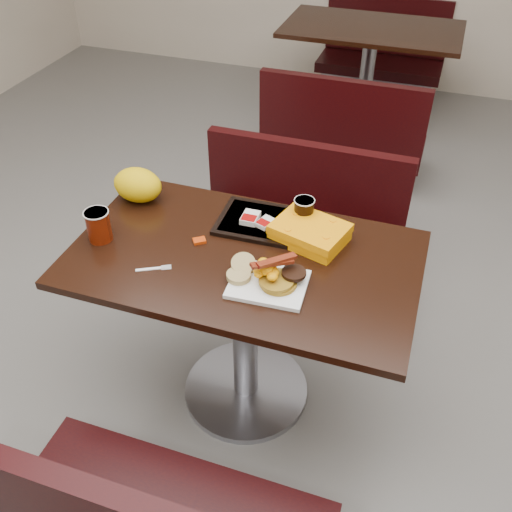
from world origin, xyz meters
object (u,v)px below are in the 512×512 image
(clamshell, at_px, (310,233))
(coffee_cup_far, at_px, (304,211))
(hashbrown_sleeve_left, at_px, (250,218))
(paper_bag, at_px, (138,185))
(bench_near_n, at_px, (294,231))
(table_near, at_px, (245,331))
(bench_far_n, at_px, (381,50))
(table_far, at_px, (366,80))
(pancake_stack, at_px, (279,281))
(fork, at_px, (148,269))
(bench_far_s, at_px, (346,124))
(hashbrown_sleeve_right, at_px, (265,223))
(knife, at_px, (293,289))
(bench_near_s, at_px, (167,497))
(coffee_cup_near, at_px, (99,226))
(platter, at_px, (268,284))
(tray, at_px, (265,223))

(clamshell, bearing_deg, coffee_cup_far, 135.79)
(hashbrown_sleeve_left, relative_size, paper_bag, 0.42)
(bench_near_n, distance_m, coffee_cup_far, 0.67)
(table_near, relative_size, bench_far_n, 1.20)
(bench_near_n, xyz_separation_m, table_far, (0.00, 1.90, 0.02))
(pancake_stack, height_order, fork, pancake_stack)
(bench_far_s, height_order, hashbrown_sleeve_right, hashbrown_sleeve_right)
(coffee_cup_far, distance_m, paper_bag, 0.65)
(knife, distance_m, hashbrown_sleeve_left, 0.39)
(clamshell, bearing_deg, bench_near_s, -86.81)
(bench_far_s, xyz_separation_m, clamshell, (0.19, -1.74, 0.42))
(coffee_cup_near, xyz_separation_m, coffee_cup_far, (0.66, 0.31, 0.01))
(clamshell, bearing_deg, pancake_stack, -80.65)
(table_far, height_order, coffee_cup_far, coffee_cup_far)
(coffee_cup_near, bearing_deg, clamshell, 18.16)
(fork, height_order, clamshell, clamshell)
(hashbrown_sleeve_right, distance_m, clamshell, 0.17)
(hashbrown_sleeve_left, distance_m, hashbrown_sleeve_right, 0.06)
(bench_far_s, height_order, platter, platter)
(platter, bearing_deg, tray, 106.36)
(bench_far_n, distance_m, paper_bag, 3.18)
(bench_far_n, bearing_deg, table_far, -90.00)
(pancake_stack, relative_size, fork, 1.00)
(bench_near_s, xyz_separation_m, coffee_cup_far, (0.15, 0.93, 0.45))
(table_far, xyz_separation_m, platter, (0.13, -2.72, 0.38))
(bench_near_n, xyz_separation_m, platter, (0.13, -0.82, 0.40))
(hashbrown_sleeve_left, bearing_deg, clamshell, -7.68)
(pancake_stack, height_order, tray, pancake_stack)
(table_near, height_order, table_far, same)
(fork, distance_m, tray, 0.47)
(table_near, relative_size, coffee_cup_far, 12.34)
(coffee_cup_near, bearing_deg, bench_near_n, 56.37)
(coffee_cup_near, height_order, paper_bag, paper_bag)
(table_far, relative_size, platter, 4.85)
(table_far, bearing_deg, fork, -95.72)
(bench_near_s, bearing_deg, table_far, 90.00)
(bench_near_s, bearing_deg, knife, 70.47)
(bench_near_s, xyz_separation_m, clamshell, (0.19, 0.86, 0.42))
(platter, relative_size, coffee_cup_far, 2.54)
(fork, bearing_deg, bench_near_n, 44.47)
(knife, bearing_deg, table_near, -137.99)
(table_near, relative_size, tray, 3.49)
(platter, distance_m, tray, 0.34)
(bench_near_n, bearing_deg, bench_far_s, 90.00)
(table_far, distance_m, bench_far_s, 0.70)
(pancake_stack, relative_size, tray, 0.35)
(coffee_cup_far, height_order, clamshell, coffee_cup_far)
(knife, xyz_separation_m, paper_bag, (-0.71, 0.31, 0.06))
(fork, height_order, hashbrown_sleeve_left, hashbrown_sleeve_left)
(table_near, xyz_separation_m, bench_near_s, (0.00, -0.70, -0.02))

